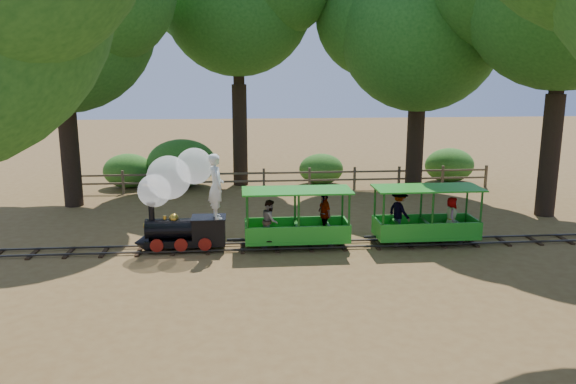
{
  "coord_description": "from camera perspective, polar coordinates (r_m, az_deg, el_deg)",
  "views": [
    {
      "loc": [
        -2.04,
        -15.92,
        5.2
      ],
      "look_at": [
        -0.6,
        0.5,
        1.59
      ],
      "focal_mm": 35.0,
      "sensor_mm": 36.0,
      "label": 1
    }
  ],
  "objects": [
    {
      "name": "carriage_rear",
      "position": [
        17.43,
        13.35,
        -2.64
      ],
      "size": [
        3.2,
        1.35,
        1.66
      ],
      "color": "#239721",
      "rests_on": "track"
    },
    {
      "name": "track",
      "position": [
        16.85,
        2.2,
        -5.38
      ],
      "size": [
        22.0,
        1.0,
        0.1
      ],
      "color": "#3F3D3A",
      "rests_on": "ground"
    },
    {
      "name": "oak_ne",
      "position": [
        24.76,
        13.22,
        16.56
      ],
      "size": [
        8.43,
        7.42,
        10.18
      ],
      "color": "#2D2116",
      "rests_on": "ground"
    },
    {
      "name": "locomotive",
      "position": [
        16.44,
        -10.98,
        -0.03
      ],
      "size": [
        2.73,
        1.26,
        3.07
      ],
      "color": "black",
      "rests_on": "ground"
    },
    {
      "name": "shrub_mid_w",
      "position": [
        25.69,
        -10.74,
        2.9
      ],
      "size": [
        3.11,
        2.39,
        2.15
      ],
      "primitive_type": "ellipsoid",
      "color": "#2D6B1E",
      "rests_on": "ground"
    },
    {
      "name": "shrub_mid_e",
      "position": [
        25.89,
        3.39,
        2.35
      ],
      "size": [
        2.05,
        1.57,
        1.42
      ],
      "primitive_type": "ellipsoid",
      "color": "#2D6B1E",
      "rests_on": "ground"
    },
    {
      "name": "oak_nw",
      "position": [
        23.06,
        -22.37,
        17.12
      ],
      "size": [
        8.83,
        7.77,
        10.64
      ],
      "color": "#2D2116",
      "rests_on": "ground"
    },
    {
      "name": "shrub_east",
      "position": [
        27.42,
        16.08,
        2.64
      ],
      "size": [
        2.31,
        1.78,
        1.6
      ],
      "primitive_type": "ellipsoid",
      "color": "#2D6B1E",
      "rests_on": "ground"
    },
    {
      "name": "shrub_west",
      "position": [
        26.08,
        -15.93,
        2.09
      ],
      "size": [
        2.21,
        1.7,
        1.53
      ],
      "primitive_type": "ellipsoid",
      "color": "#2D6B1E",
      "rests_on": "ground"
    },
    {
      "name": "ground",
      "position": [
        16.87,
        2.2,
        -5.6
      ],
      "size": [
        90.0,
        90.0,
        0.0
      ],
      "primitive_type": "plane",
      "color": "olive",
      "rests_on": "ground"
    },
    {
      "name": "fence",
      "position": [
        24.45,
        -0.13,
        1.46
      ],
      "size": [
        18.1,
        0.1,
        1.0
      ],
      "color": "brown",
      "rests_on": "ground"
    },
    {
      "name": "carriage_front",
      "position": [
        16.57,
        0.88,
        -3.15
      ],
      "size": [
        3.2,
        1.31,
        1.66
      ],
      "color": "#239721",
      "rests_on": "track"
    }
  ]
}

